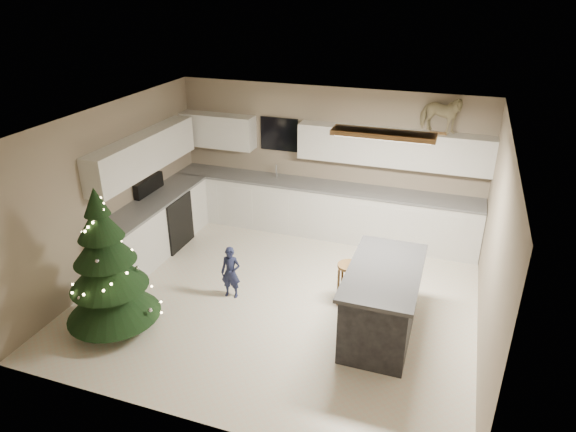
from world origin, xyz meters
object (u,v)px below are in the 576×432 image
Objects in this scene: christmas_tree at (108,273)px; bar_stool at (349,274)px; rocking_horse at (440,114)px; toddler at (231,273)px; island at (382,301)px.

bar_stool is at bearing 28.82° from christmas_tree.
toddler is at bearing 150.16° from rocking_horse.
christmas_tree is at bearing -163.07° from island.
rocking_horse is (0.32, 2.67, 1.84)m from island.
toddler reaches higher than bar_stool.
toddler is (-2.20, 0.13, -0.08)m from island.
island is at bearing -43.20° from bar_stool.
rocking_horse is at bearing 39.82° from toddler.
bar_stool is 2.96m from rocking_horse.
island is at bearing -8.84° from toddler.
christmas_tree reaches higher than toddler.
rocking_horse is (2.52, 2.54, 1.92)m from toddler.
bar_stool is at bearing 136.80° from island.
bar_stool is 0.79× the size of toddler.
christmas_tree is (-2.81, -1.55, 0.35)m from bar_stool.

